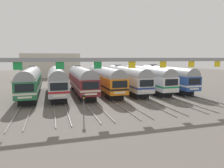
% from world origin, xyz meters
% --- Properties ---
extents(ground_plane, '(160.00, 160.00, 0.00)m').
position_xyz_m(ground_plane, '(0.00, 0.00, 0.00)').
color(ground_plane, '#5B564F').
extents(track_bed, '(26.96, 70.00, 0.15)m').
position_xyz_m(track_bed, '(-0.00, 17.00, 0.07)').
color(track_bed, gray).
rests_on(track_bed, ground).
extents(commuter_train_green, '(2.88, 18.06, 5.05)m').
position_xyz_m(commuter_train_green, '(-12.73, -0.00, 2.69)').
color(commuter_train_green, '#236B42').
rests_on(commuter_train_green, ground).
extents(commuter_train_stainless, '(2.88, 18.06, 4.77)m').
position_xyz_m(commuter_train_stainless, '(-8.49, -0.01, 2.69)').
color(commuter_train_stainless, '#B2B5BA').
rests_on(commuter_train_stainless, ground).
extents(commuter_train_maroon, '(2.88, 18.06, 5.05)m').
position_xyz_m(commuter_train_maroon, '(-4.24, -0.00, 2.69)').
color(commuter_train_maroon, maroon).
rests_on(commuter_train_maroon, ground).
extents(commuter_train_orange, '(2.88, 18.06, 5.05)m').
position_xyz_m(commuter_train_orange, '(0.00, -0.00, 2.69)').
color(commuter_train_orange, orange).
rests_on(commuter_train_orange, ground).
extents(commuter_train_silver, '(2.88, 18.06, 5.05)m').
position_xyz_m(commuter_train_silver, '(4.24, -0.00, 2.69)').
color(commuter_train_silver, silver).
rests_on(commuter_train_silver, ground).
extents(commuter_train_white, '(2.88, 18.06, 4.77)m').
position_xyz_m(commuter_train_white, '(8.49, -0.01, 2.69)').
color(commuter_train_white, white).
rests_on(commuter_train_white, ground).
extents(commuter_train_blue, '(2.88, 18.06, 5.05)m').
position_xyz_m(commuter_train_blue, '(12.73, -0.00, 2.69)').
color(commuter_train_blue, '#284C9E').
rests_on(commuter_train_blue, ground).
extents(catenary_gantry, '(30.70, 0.44, 6.97)m').
position_xyz_m(catenary_gantry, '(0.00, -13.50, 5.45)').
color(catenary_gantry, gray).
rests_on(catenary_gantry, ground).
extents(yard_signal_mast, '(0.28, 0.35, 2.78)m').
position_xyz_m(yard_signal_mast, '(-6.36, -16.19, 1.94)').
color(yard_signal_mast, '#59595E').
rests_on(yard_signal_mast, ground).
extents(maintenance_building, '(18.60, 10.00, 7.88)m').
position_xyz_m(maintenance_building, '(-9.20, 37.09, 3.94)').
color(maintenance_building, beige).
rests_on(maintenance_building, ground).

